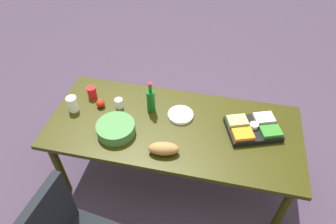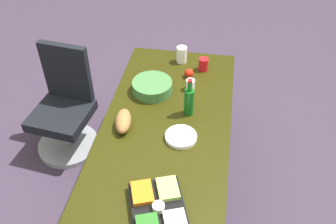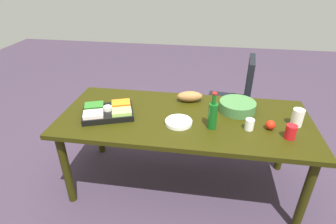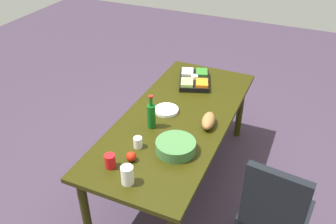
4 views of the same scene
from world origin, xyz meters
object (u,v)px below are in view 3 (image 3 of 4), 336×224
object	(u,v)px
paper_plate_stack	(179,122)
red_solo_cup	(291,132)
conference_table	(184,124)
veggie_tray	(108,112)
apple_red	(270,125)
salad_bowl	(237,106)
wine_bottle	(213,115)
mayo_jar	(298,118)
paper_cup	(249,124)
bread_loaf	(190,96)
office_chair	(231,107)

from	to	relation	value
paper_plate_stack	red_solo_cup	bearing A→B (deg)	174.94
conference_table	red_solo_cup	distance (m)	0.84
veggie_tray	apple_red	size ratio (longest dim) A/B	6.54
salad_bowl	red_solo_cup	bearing A→B (deg)	134.39
wine_bottle	veggie_tray	bearing A→B (deg)	-4.11
veggie_tray	paper_plate_stack	world-z (taller)	veggie_tray
conference_table	mayo_jar	bearing A→B (deg)	179.78
apple_red	paper_plate_stack	bearing A→B (deg)	2.53
paper_cup	apple_red	xyz separation A→B (m)	(-0.16, -0.03, -0.01)
mayo_jar	wine_bottle	bearing A→B (deg)	11.75
paper_cup	red_solo_cup	size ratio (longest dim) A/B	0.82
red_solo_cup	paper_plate_stack	size ratio (longest dim) A/B	0.50
conference_table	bread_loaf	bearing A→B (deg)	-93.51
office_chair	paper_cup	xyz separation A→B (m)	(-0.04, 1.11, 0.44)
veggie_tray	office_chair	bearing A→B (deg)	-136.76
mayo_jar	paper_cup	bearing A→B (deg)	17.12
wine_bottle	conference_table	bearing A→B (deg)	-31.87
paper_cup	apple_red	bearing A→B (deg)	-169.78
wine_bottle	salad_bowl	bearing A→B (deg)	-124.58
conference_table	veggie_tray	bearing A→B (deg)	6.99
conference_table	apple_red	size ratio (longest dim) A/B	28.00
mayo_jar	veggie_tray	bearing A→B (deg)	2.81
apple_red	office_chair	bearing A→B (deg)	-79.48
paper_cup	paper_plate_stack	size ratio (longest dim) A/B	0.41
salad_bowl	office_chair	bearing A→B (deg)	-92.64
bread_loaf	mayo_jar	world-z (taller)	mayo_jar
veggie_tray	bread_loaf	xyz separation A→B (m)	(-0.67, -0.38, 0.01)
paper_cup	bread_loaf	world-z (taller)	bread_loaf
conference_table	office_chair	distance (m)	1.15
paper_plate_stack	wine_bottle	bearing A→B (deg)	175.72
salad_bowl	mayo_jar	xyz separation A→B (m)	(-0.46, 0.17, 0.03)
office_chair	red_solo_cup	world-z (taller)	office_chair
office_chair	wine_bottle	distance (m)	1.27
paper_plate_stack	mayo_jar	world-z (taller)	mayo_jar
bread_loaf	apple_red	distance (m)	0.77
conference_table	wine_bottle	xyz separation A→B (m)	(-0.23, 0.14, 0.20)
red_solo_cup	paper_plate_stack	xyz separation A→B (m)	(0.85, -0.07, -0.04)
salad_bowl	apple_red	xyz separation A→B (m)	(-0.24, 0.26, -0.01)
office_chair	wine_bottle	xyz separation A→B (m)	(0.25, 1.13, 0.51)
conference_table	mayo_jar	world-z (taller)	mayo_jar
veggie_tray	paper_plate_stack	size ratio (longest dim) A/B	2.26
veggie_tray	red_solo_cup	world-z (taller)	red_solo_cup
wine_bottle	apple_red	bearing A→B (deg)	-173.49
red_solo_cup	bread_loaf	distance (m)	0.93
salad_bowl	wine_bottle	bearing A→B (deg)	55.42
veggie_tray	salad_bowl	size ratio (longest dim) A/B	1.58
office_chair	apple_red	xyz separation A→B (m)	(-0.20, 1.08, 0.43)
wine_bottle	red_solo_cup	xyz separation A→B (m)	(-0.58, 0.05, -0.06)
apple_red	mayo_jar	xyz separation A→B (m)	(-0.22, -0.09, 0.03)
conference_table	paper_cup	xyz separation A→B (m)	(-0.52, 0.12, 0.12)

